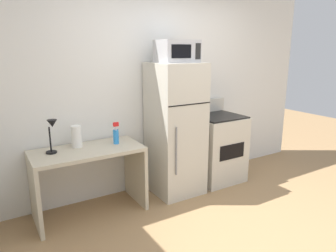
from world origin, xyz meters
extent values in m
plane|color=#9E7A51|center=(0.00, 0.00, 0.00)|extent=(12.00, 12.00, 0.00)
cube|color=white|center=(0.00, 1.70, 1.30)|extent=(5.00, 0.10, 2.60)
cube|color=beige|center=(-1.08, 1.34, 0.73)|extent=(1.17, 0.58, 0.04)
cube|color=beige|center=(-1.65, 1.34, 0.35)|extent=(0.04, 0.58, 0.71)
cube|color=beige|center=(-0.52, 1.34, 0.35)|extent=(0.04, 0.58, 0.71)
cylinder|color=black|center=(-1.44, 1.40, 0.76)|extent=(0.11, 0.11, 0.02)
cylinder|color=black|center=(-1.44, 1.40, 0.90)|extent=(0.02, 0.02, 0.26)
cone|color=black|center=(-1.41, 1.38, 1.07)|extent=(0.10, 0.10, 0.08)
cylinder|color=white|center=(-1.15, 1.47, 0.87)|extent=(0.11, 0.11, 0.24)
cylinder|color=#2D8CEA|center=(-0.74, 1.37, 0.83)|extent=(0.06, 0.06, 0.16)
cylinder|color=white|center=(-0.74, 1.37, 0.93)|extent=(0.02, 0.02, 0.04)
cube|color=red|center=(-0.74, 1.36, 0.98)|extent=(0.06, 0.03, 0.04)
cube|color=beige|center=(0.04, 1.33, 0.82)|extent=(0.59, 0.60, 1.64)
cube|color=black|center=(0.04, 1.03, 1.18)|extent=(0.58, 0.00, 0.01)
cylinder|color=gray|center=(-0.15, 1.01, 0.66)|extent=(0.02, 0.02, 0.57)
cube|color=#B7B7BC|center=(0.04, 1.31, 1.77)|extent=(0.46, 0.34, 0.26)
cube|color=black|center=(-0.01, 1.14, 1.77)|extent=(0.26, 0.01, 0.15)
cube|color=black|center=(0.22, 1.14, 1.77)|extent=(0.07, 0.01, 0.18)
cube|color=beige|center=(0.72, 1.33, 0.45)|extent=(0.64, 0.60, 0.90)
cube|color=black|center=(0.72, 1.33, 0.91)|extent=(0.62, 0.58, 0.02)
cube|color=beige|center=(0.72, 1.61, 1.01)|extent=(0.64, 0.04, 0.18)
cube|color=black|center=(0.72, 1.03, 0.50)|extent=(0.41, 0.01, 0.20)
camera|label=1|loc=(-1.98, -1.81, 1.79)|focal=33.10mm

